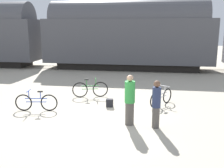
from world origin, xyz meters
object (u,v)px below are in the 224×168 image
object	(u,v)px
bicycle_green	(90,89)
freight_train	(127,34)
backpack	(110,103)
bicycle_silver	(161,97)
person_in_green	(130,100)
bicycle_blue	(36,102)
person_in_navy	(156,104)

from	to	relation	value
bicycle_green	freight_train	bearing A→B (deg)	84.47
bicycle_green	backpack	distance (m)	1.84
bicycle_silver	person_in_green	size ratio (longest dim) A/B	0.80
bicycle_green	person_in_green	distance (m)	3.98
freight_train	bicycle_silver	size ratio (longest dim) A/B	29.34
bicycle_silver	backpack	xyz separation A→B (m)	(-2.14, -0.58, -0.18)
freight_train	person_in_green	bearing A→B (deg)	-83.58
bicycle_silver	bicycle_blue	size ratio (longest dim) A/B	0.82
freight_train	person_in_green	distance (m)	12.23
bicycle_blue	backpack	bearing A→B (deg)	19.53
freight_train	backpack	distance (m)	10.45
freight_train	bicycle_green	size ratio (longest dim) A/B	24.59
person_in_navy	backpack	xyz separation A→B (m)	(-1.91, 2.04, -0.66)
bicycle_green	person_in_green	size ratio (longest dim) A/B	0.95
bicycle_green	person_in_green	bearing A→B (deg)	-56.29
freight_train	bicycle_green	xyz separation A→B (m)	(-0.84, -8.71, -2.38)
bicycle_blue	backpack	world-z (taller)	bicycle_blue
person_in_green	backpack	distance (m)	2.26
bicycle_silver	person_in_green	bearing A→B (deg)	-114.50
bicycle_silver	bicycle_green	xyz separation A→B (m)	(-3.32, 0.82, 0.04)
bicycle_silver	backpack	bearing A→B (deg)	-164.97
freight_train	backpack	world-z (taller)	freight_train
bicycle_silver	backpack	distance (m)	2.23
freight_train	bicycle_blue	size ratio (longest dim) A/B	23.98
person_in_navy	backpack	bearing A→B (deg)	116.12
person_in_green	person_in_navy	bearing A→B (deg)	93.63
bicycle_green	backpack	xyz separation A→B (m)	(1.18, -1.40, -0.22)
person_in_navy	bicycle_blue	bearing A→B (deg)	150.55
bicycle_blue	bicycle_green	distance (m)	2.89
freight_train	person_in_navy	size ratio (longest dim) A/B	25.25
bicycle_green	person_in_green	xyz separation A→B (m)	(2.20, -3.29, 0.48)
bicycle_blue	person_in_green	size ratio (longest dim) A/B	0.97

